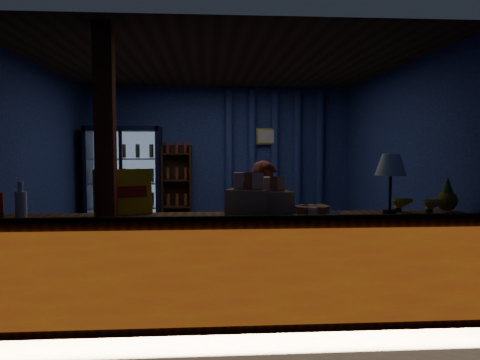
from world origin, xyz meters
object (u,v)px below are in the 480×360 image
object	(u,v)px
shopkeeper	(265,230)
green_chair	(301,226)
table_lamp	(391,167)
pastry_tray	(311,212)

from	to	relation	value
shopkeeper	green_chair	size ratio (longest dim) A/B	2.14
shopkeeper	table_lamp	size ratio (longest dim) A/B	2.60
green_chair	table_lamp	bearing A→B (deg)	69.93
pastry_tray	table_lamp	xyz separation A→B (m)	(0.71, -0.01, 0.40)
shopkeeper	green_chair	bearing A→B (deg)	67.64
table_lamp	green_chair	bearing A→B (deg)	92.50
green_chair	table_lamp	xyz separation A→B (m)	(0.14, -3.22, 1.07)
shopkeeper	pastry_tray	world-z (taller)	shopkeeper
shopkeeper	table_lamp	xyz separation A→B (m)	(1.04, -0.64, 0.67)
shopkeeper	green_chair	world-z (taller)	shopkeeper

